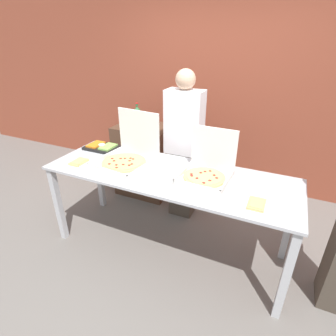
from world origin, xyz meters
TOP-DOWN VIEW (x-y plane):
  - ground_plane at (0.00, 0.00)m, footprint 16.00×16.00m
  - brick_wall_behind at (0.00, 1.70)m, footprint 10.00×0.06m
  - buffet_table at (0.00, 0.00)m, footprint 2.31×0.79m
  - pizza_box_far_left at (-0.45, 0.03)m, footprint 0.55×0.56m
  - pizza_box_far_right at (0.35, 0.06)m, footprint 0.43×0.45m
  - paper_plate_front_center at (0.81, -0.21)m, footprint 0.21×0.21m
  - paper_plate_front_left at (-0.88, -0.18)m, footprint 0.24×0.24m
  - veggie_tray at (-0.91, 0.22)m, footprint 0.37×0.24m
  - sideboard_podium at (-0.77, 0.91)m, footprint 0.71×0.54m
  - soda_bottle at (-0.89, 0.97)m, footprint 0.09×0.09m
  - soda_can_silver at (-0.77, 1.10)m, footprint 0.07×0.07m
  - soda_can_colored at (-0.78, 0.85)m, footprint 0.07×0.07m
  - person_guest_cap at (-0.10, 0.63)m, footprint 0.40×0.22m

SIDE VIEW (x-z plane):
  - ground_plane at x=0.00m, z-range 0.00..0.00m
  - sideboard_podium at x=-0.77m, z-range 0.00..0.97m
  - buffet_table at x=0.00m, z-range 0.33..1.22m
  - paper_plate_front_left at x=-0.88m, z-range 0.88..0.91m
  - paper_plate_front_center at x=0.81m, z-range 0.88..0.91m
  - person_guest_cap at x=-0.10m, z-range 0.04..1.76m
  - veggie_tray at x=-0.91m, z-range 0.88..0.93m
  - pizza_box_far_right at x=0.35m, z-range 0.75..1.16m
  - pizza_box_far_left at x=-0.45m, z-range 0.73..1.21m
  - soda_can_silver at x=-0.77m, z-range 0.97..1.09m
  - soda_can_colored at x=-0.78m, z-range 0.97..1.09m
  - soda_bottle at x=-0.89m, z-range 0.95..1.22m
  - brick_wall_behind at x=0.00m, z-range 0.00..2.80m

